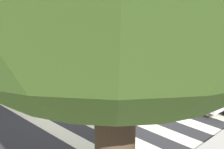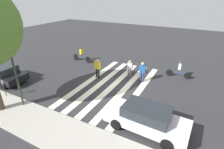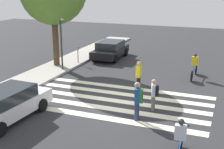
# 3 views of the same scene
# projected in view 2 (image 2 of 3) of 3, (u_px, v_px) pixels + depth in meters

# --- Properties ---
(ground_plane) EXTENTS (60.00, 60.00, 0.00)m
(ground_plane) POSITION_uv_depth(u_px,v_px,m) (113.00, 85.00, 14.61)
(ground_plane) COLOR #2D2D30
(sidewalk_curb) EXTENTS (36.00, 2.50, 0.14)m
(sidewalk_curb) POSITION_uv_depth(u_px,v_px,m) (61.00, 133.00, 9.57)
(sidewalk_curb) COLOR #ADA89E
(sidewalk_curb) RESTS_ON ground_plane
(crosswalk_stripes) EXTENTS (4.95, 10.00, 0.01)m
(crosswalk_stripes) POSITION_uv_depth(u_px,v_px,m) (113.00, 85.00, 14.60)
(crosswalk_stripes) COLOR #F2EDCC
(crosswalk_stripes) RESTS_ON ground_plane
(traffic_light) EXTENTS (0.60, 0.50, 4.89)m
(traffic_light) POSITION_uv_depth(u_px,v_px,m) (14.00, 59.00, 10.57)
(traffic_light) COLOR #283828
(traffic_light) RESTS_ON ground_plane
(parking_meter) EXTENTS (0.15, 0.15, 1.41)m
(parking_meter) POSITION_uv_depth(u_px,v_px,m) (3.00, 85.00, 12.49)
(parking_meter) COLOR #283828
(parking_meter) RESTS_ON ground_plane
(pedestrian_adult_tall_backpack) EXTENTS (0.48, 0.46, 1.60)m
(pedestrian_adult_tall_backpack) POSITION_uv_depth(u_px,v_px,m) (130.00, 67.00, 15.77)
(pedestrian_adult_tall_backpack) COLOR #6B6051
(pedestrian_adult_tall_backpack) RESTS_ON ground_plane
(pedestrian_adult_blue_shirt) EXTENTS (0.54, 0.49, 1.81)m
(pedestrian_adult_blue_shirt) POSITION_uv_depth(u_px,v_px,m) (143.00, 70.00, 14.83)
(pedestrian_adult_blue_shirt) COLOR navy
(pedestrian_adult_blue_shirt) RESTS_ON ground_plane
(pedestrian_child_with_backpack) EXTENTS (0.50, 0.26, 1.78)m
(pedestrian_child_with_backpack) POSITION_uv_depth(u_px,v_px,m) (97.00, 67.00, 15.58)
(pedestrian_child_with_backpack) COLOR black
(pedestrian_child_with_backpack) RESTS_ON ground_plane
(cyclist_far_lane) EXTENTS (2.20, 0.41, 1.58)m
(cyclist_far_lane) POSITION_uv_depth(u_px,v_px,m) (179.00, 69.00, 15.64)
(cyclist_far_lane) COLOR black
(cyclist_far_lane) RESTS_ON ground_plane
(cyclist_mid_street) EXTENTS (2.44, 0.41, 1.66)m
(cyclist_mid_street) POSITION_uv_depth(u_px,v_px,m) (82.00, 54.00, 19.35)
(cyclist_mid_street) COLOR black
(cyclist_mid_street) RESTS_ON ground_plane
(car_parked_silver_sedan) EXTENTS (4.67, 2.07, 1.47)m
(car_parked_silver_sedan) POSITION_uv_depth(u_px,v_px,m) (146.00, 118.00, 9.65)
(car_parked_silver_sedan) COLOR silver
(car_parked_silver_sedan) RESTS_ON ground_plane
(car_parked_dark_suv) EXTENTS (4.39, 2.15, 1.42)m
(car_parked_dark_suv) POSITION_uv_depth(u_px,v_px,m) (2.00, 73.00, 15.04)
(car_parked_dark_suv) COLOR black
(car_parked_dark_suv) RESTS_ON ground_plane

